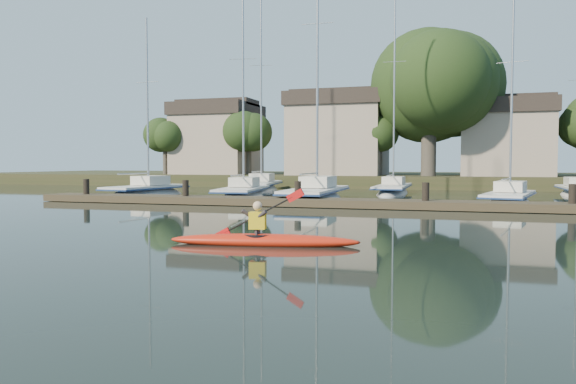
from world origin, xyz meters
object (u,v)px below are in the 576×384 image
(sailboat_0, at_px, (147,199))
(sailboat_3, at_px, (509,208))
(sailboat_6, at_px, (393,196))
(dock, at_px, (359,203))
(sailboat_5, at_px, (261,193))
(kayak, at_px, (263,238))
(sailboat_2, at_px, (316,204))
(sailboat_1, at_px, (243,201))

(sailboat_0, xyz_separation_m, sailboat_3, (21.28, -0.88, 0.02))
(sailboat_3, relative_size, sailboat_6, 0.81)
(dock, distance_m, sailboat_5, 16.49)
(kayak, xyz_separation_m, sailboat_2, (-2.83, 16.62, -0.40))
(sailboat_1, bearing_deg, kayak, -76.26)
(sailboat_5, bearing_deg, kayak, -79.79)
(kayak, relative_size, sailboat_6, 0.32)
(sailboat_0, bearing_deg, dock, -13.84)
(sailboat_2, bearing_deg, dock, -53.38)
(sailboat_1, xyz_separation_m, sailboat_3, (14.71, -0.75, 0.01))
(kayak, distance_m, sailboat_6, 25.00)
(sailboat_0, xyz_separation_m, sailboat_1, (6.57, -0.13, 0.01))
(sailboat_2, height_order, sailboat_5, sailboat_2)
(sailboat_2, xyz_separation_m, sailboat_6, (3.24, 8.38, 0.03))
(dock, height_order, sailboat_2, sailboat_2)
(dock, bearing_deg, sailboat_0, 160.29)
(dock, height_order, sailboat_3, sailboat_3)
(sailboat_1, xyz_separation_m, sailboat_6, (7.99, 7.33, 0.02))
(sailboat_2, bearing_deg, kayak, -81.65)
(sailboat_1, bearing_deg, sailboat_5, 93.16)
(sailboat_3, bearing_deg, dock, -136.28)
(kayak, bearing_deg, sailboat_5, 99.78)
(dock, bearing_deg, kayak, -91.28)
(sailboat_1, height_order, sailboat_5, sailboat_5)
(dock, xyz_separation_m, sailboat_5, (-9.71, 13.32, -0.40))
(kayak, relative_size, sailboat_0, 0.39)
(kayak, relative_size, dock, 0.14)
(sailboat_0, distance_m, sailboat_2, 11.37)
(sailboat_1, distance_m, sailboat_2, 4.86)
(sailboat_3, bearing_deg, sailboat_1, -171.21)
(sailboat_3, bearing_deg, sailboat_2, -166.58)
(dock, distance_m, sailboat_6, 12.37)
(dock, height_order, sailboat_5, sailboat_5)
(sailboat_5, distance_m, sailboat_6, 9.89)
(sailboat_0, relative_size, sailboat_5, 0.78)
(dock, relative_size, sailboat_1, 2.39)
(sailboat_0, distance_m, sailboat_5, 9.42)
(kayak, bearing_deg, dock, 78.53)
(sailboat_6, bearing_deg, kayak, -91.42)
(dock, bearing_deg, sailboat_6, 89.37)
(sailboat_1, relative_size, sailboat_5, 0.89)
(sailboat_0, bearing_deg, sailboat_6, 32.19)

